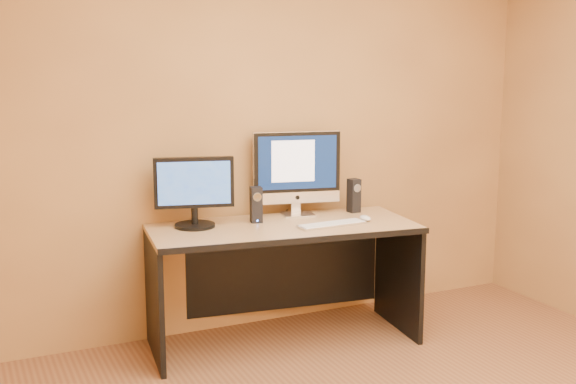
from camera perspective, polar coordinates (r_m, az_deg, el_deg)
name	(u,v)px	position (r m, az deg, el deg)	size (l,w,h in m)	color
walls	(455,175)	(3.03, 13.05, 1.32)	(4.00, 4.00, 2.60)	#AD7F45
desk	(283,284)	(4.57, -0.41, -7.27)	(1.64, 0.72, 0.76)	tan
imac	(298,173)	(4.71, 0.78, 1.53)	(0.58, 0.22, 0.56)	silver
second_monitor	(194,192)	(4.41, -7.42, -0.04)	(0.49, 0.25, 0.43)	black
speaker_left	(256,205)	(4.53, -2.53, -1.01)	(0.07, 0.07, 0.23)	black
speaker_right	(354,196)	(4.85, 5.22, -0.28)	(0.07, 0.07, 0.23)	black
keyboard	(332,224)	(4.46, 3.48, -2.55)	(0.44, 0.12, 0.02)	silver
mouse	(365,218)	(4.61, 6.11, -2.06)	(0.06, 0.10, 0.04)	silver
cable_a	(298,210)	(4.89, 0.83, -1.44)	(0.01, 0.01, 0.23)	black
cable_b	(287,211)	(4.86, -0.11, -1.51)	(0.01, 0.01, 0.18)	black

